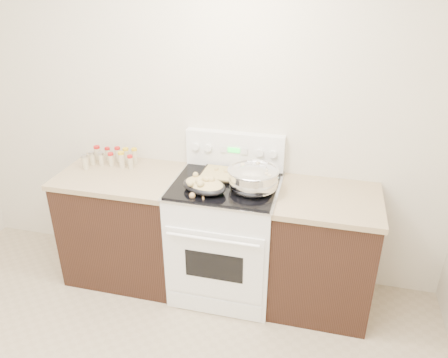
% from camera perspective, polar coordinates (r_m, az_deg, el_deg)
% --- Properties ---
extents(room_shell, '(4.10, 3.60, 2.75)m').
position_cam_1_polar(room_shell, '(1.78, -22.25, 2.67)').
color(room_shell, beige).
rests_on(room_shell, ground).
extents(counter_left, '(0.93, 0.67, 0.92)m').
position_cam_1_polar(counter_left, '(3.65, -12.58, -5.80)').
color(counter_left, black).
rests_on(counter_left, ground).
extents(counter_right, '(0.73, 0.67, 0.92)m').
position_cam_1_polar(counter_right, '(3.33, 12.72, -9.27)').
color(counter_right, black).
rests_on(counter_right, ground).
extents(kitchen_range, '(0.78, 0.73, 1.22)m').
position_cam_1_polar(kitchen_range, '(3.37, 0.23, -7.40)').
color(kitchen_range, white).
rests_on(kitchen_range, ground).
extents(mixing_bowl, '(0.37, 0.37, 0.21)m').
position_cam_1_polar(mixing_bowl, '(3.01, 3.83, -0.07)').
color(mixing_bowl, silver).
rests_on(mixing_bowl, kitchen_range).
extents(roasting_pan, '(0.40, 0.34, 0.11)m').
position_cam_1_polar(roasting_pan, '(3.01, -2.60, -0.76)').
color(roasting_pan, black).
rests_on(roasting_pan, kitchen_range).
extents(baking_sheet, '(0.40, 0.29, 0.06)m').
position_cam_1_polar(baking_sheet, '(3.22, 0.53, 0.55)').
color(baking_sheet, black).
rests_on(baking_sheet, kitchen_range).
extents(wooden_spoon, '(0.11, 0.26, 0.04)m').
position_cam_1_polar(wooden_spoon, '(2.98, -3.66, -1.89)').
color(wooden_spoon, '#A87D4D').
rests_on(wooden_spoon, kitchen_range).
extents(blue_ladle, '(0.10, 0.26, 0.09)m').
position_cam_1_polar(blue_ladle, '(3.00, 5.51, -1.31)').
color(blue_ladle, '#80B1BF').
rests_on(blue_ladle, kitchen_range).
extents(spice_jars, '(0.39, 0.24, 0.13)m').
position_cam_1_polar(spice_jars, '(3.59, -14.51, 2.76)').
color(spice_jars, '#BFB28C').
rests_on(spice_jars, counter_left).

